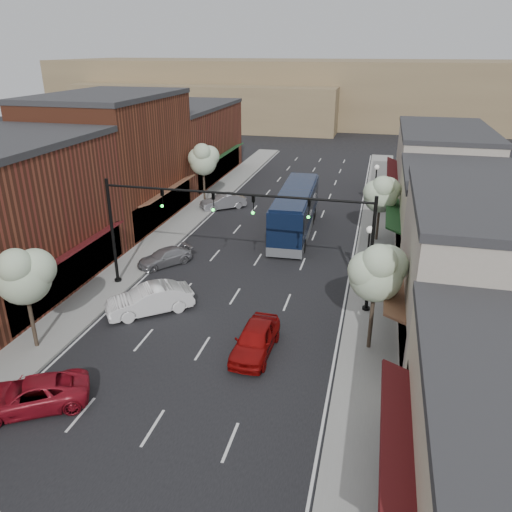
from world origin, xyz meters
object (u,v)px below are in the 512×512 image
Objects in this scene: signal_mast_right at (330,234)px; parked_car_c at (165,257)px; parked_car_e at (223,202)px; lamp_post_far at (376,180)px; red_hatchback at (255,339)px; coach_bus at (295,210)px; signal_mast_left at (146,219)px; lamp_post_near at (368,248)px; tree_right_far at (381,193)px; tree_left_far at (203,159)px; parked_car_a at (31,395)px; tree_right_near at (377,271)px; tree_left_near at (23,274)px; parked_car_b at (150,300)px.

signal_mast_right is 12.98m from parked_car_c.
lamp_post_far is at bearing 62.47° from parked_car_e.
coach_bus is at bearing 95.29° from red_hatchback.
signal_mast_left is at bearing -42.29° from parked_car_c.
lamp_post_near is at bearing -90.00° from lamp_post_far.
tree_right_far is 1.22× the size of lamp_post_near.
tree_left_far is 1.28× the size of parked_car_a.
parked_car_e is at bearing 128.37° from parked_car_c.
tree_left_far is at bearing 160.13° from tree_right_far.
signal_mast_right is 20.19m from lamp_post_far.
parked_car_a is (-8.28, -6.38, -0.10)m from red_hatchback.
red_hatchback is (-5.61, -1.64, -3.68)m from tree_right_near.
signal_mast_left is 1.81× the size of red_hatchback.
tree_right_near is at bearing -4.03° from parked_car_e.
parked_car_e is at bearing -15.95° from tree_left_far.
tree_left_near is 12.31m from parked_car_c.
lamp_post_near reaches higher than parked_car_b.
parked_car_b is at bearing -117.52° from lamp_post_far.
tree_right_far is at bearing 119.60° from parked_car_a.
tree_left_near is at bearing -108.10° from signal_mast_left.
tree_left_far reaches higher than lamp_post_far.
tree_right_far is at bearing 86.69° from lamp_post_near.
coach_bus is (9.87, 20.44, -2.29)m from tree_left_near.
signal_mast_left is 1.38× the size of tree_right_near.
parked_car_c is (-8.94, 9.22, -0.19)m from red_hatchback.
red_hatchback reaches higher than parked_car_e.
signal_mast_right reaches higher than parked_car_c.
coach_bus is 9.34m from parked_car_e.
parked_car_c is at bearing 175.84° from lamp_post_near.
signal_mast_left is at bearing 147.46° from red_hatchback.
signal_mast_left reaches higher than lamp_post_far.
parked_car_a is 15.61m from parked_car_c.
signal_mast_right is 1.44× the size of tree_left_near.
tree_left_far is at bearing -172.70° from lamp_post_far.
lamp_post_near is (-0.55, 6.56, -1.45)m from tree_right_near.
tree_left_near is 26.00m from tree_left_far.
parked_car_a is (-11.17, -12.08, -3.95)m from signal_mast_right.
red_hatchback reaches higher than parked_car_a.
coach_bus is at bearing -29.39° from tree_left_far.
signal_mast_left reaches higher than coach_bus.
tree_right_far reaches higher than parked_car_e.
tree_left_far reaches higher than tree_right_far.
red_hatchback is 0.91× the size of parked_car_b.
coach_bus is at bearing -129.09° from lamp_post_far.
lamp_post_far is (13.42, 20.00, -1.62)m from signal_mast_left.
parked_car_a is (-13.89, -24.02, -3.32)m from tree_right_far.
signal_mast_right is 16.92m from parked_car_a.
tree_right_near is 6.91m from red_hatchback.
lamp_post_near is at bearing 94.77° from tree_right_near.
tree_left_near is at bearing -90.00° from tree_left_far.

